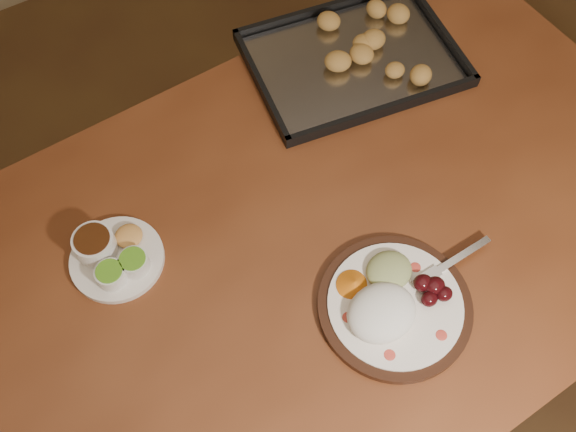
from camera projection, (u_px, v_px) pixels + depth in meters
ground at (341, 428)px, 1.72m from camera, size 4.00×4.00×0.00m
dining_table at (309, 261)px, 1.25m from camera, size 1.53×0.95×0.75m
dinner_plate at (391, 303)px, 1.08m from camera, size 0.35×0.26×0.06m
condiment_saucer at (113, 256)px, 1.12m from camera, size 0.17×0.17×0.06m
baking_tray at (353, 58)px, 1.36m from camera, size 0.48×0.38×0.04m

